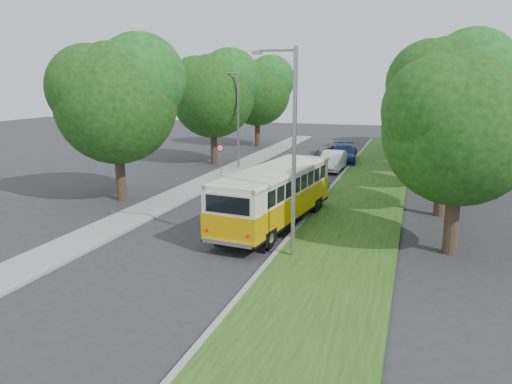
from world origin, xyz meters
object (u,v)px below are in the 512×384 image
(lamppost_near, at_px, (292,147))
(car_white, at_px, (333,161))
(vintage_bus, at_px, (275,197))
(car_blue, at_px, (343,154))
(car_silver, at_px, (308,184))
(lamppost_far, at_px, (237,116))
(car_grey, at_px, (335,152))

(lamppost_near, height_order, car_white, lamppost_near)
(vintage_bus, bearing_deg, car_white, 96.61)
(car_blue, bearing_deg, car_silver, -98.68)
(lamppost_far, bearing_deg, car_white, 12.46)
(vintage_bus, distance_m, car_grey, 21.97)
(car_silver, height_order, car_grey, car_silver)
(lamppost_near, bearing_deg, car_white, 94.67)
(car_white, distance_m, car_blue, 4.05)
(lamppost_near, xyz_separation_m, lamppost_far, (-8.91, 18.50, -0.25))
(lamppost_near, distance_m, vintage_bus, 5.25)
(lamppost_far, bearing_deg, lamppost_near, -64.29)
(lamppost_far, distance_m, car_grey, 10.47)
(vintage_bus, bearing_deg, lamppost_far, 123.23)
(vintage_bus, bearing_deg, lamppost_near, -59.05)
(lamppost_near, height_order, car_silver, lamppost_near)
(vintage_bus, distance_m, car_silver, 7.36)
(car_grey, bearing_deg, car_blue, -39.73)
(car_white, bearing_deg, car_grey, 99.58)
(car_silver, height_order, car_blue, car_blue)
(vintage_bus, distance_m, car_white, 16.15)
(lamppost_far, bearing_deg, car_silver, -44.91)
(lamppost_near, bearing_deg, lamppost_far, 115.71)
(car_silver, xyz_separation_m, car_grey, (-0.70, 14.63, -0.01))
(lamppost_far, height_order, car_grey, lamppost_far)
(lamppost_far, bearing_deg, vintage_bus, -63.81)
(vintage_bus, bearing_deg, car_silver, 96.35)
(lamppost_near, xyz_separation_m, car_silver, (-1.67, 11.29, -3.72))
(car_blue, bearing_deg, vintage_bus, -98.52)
(car_silver, relative_size, car_blue, 0.74)
(car_white, bearing_deg, vintage_bus, -88.06)
(lamppost_near, relative_size, lamppost_far, 1.07)
(car_silver, relative_size, car_white, 0.84)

